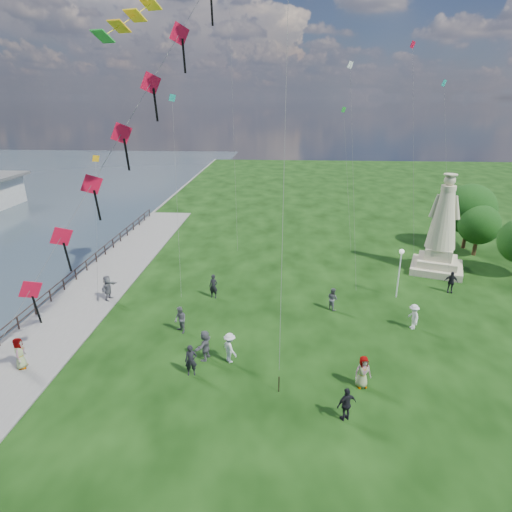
# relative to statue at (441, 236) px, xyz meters

# --- Properties ---
(waterfront) EXTENTS (200.00, 200.00, 1.51)m
(waterfront) POSITION_rel_statue_xyz_m (-29.07, -11.26, -3.22)
(waterfront) COLOR #2D3E43
(waterfront) RESTS_ON ground
(statue) EXTENTS (5.25, 5.25, 8.37)m
(statue) POSITION_rel_statue_xyz_m (0.00, 0.00, 0.00)
(statue) COLOR beige
(statue) RESTS_ON ground
(lamppost) EXTENTS (0.35, 0.35, 3.82)m
(lamppost) POSITION_rel_statue_xyz_m (-4.71, -5.59, -0.41)
(lamppost) COLOR silver
(lamppost) RESTS_ON ground
(tree_row) EXTENTS (5.97, 11.36, 6.42)m
(tree_row) POSITION_rel_statue_xyz_m (5.11, 4.08, 0.37)
(tree_row) COLOR #382314
(tree_row) RESTS_ON ground
(person_0) EXTENTS (0.71, 0.54, 1.77)m
(person_0) POSITION_rel_statue_xyz_m (-18.06, -16.12, -2.27)
(person_0) COLOR black
(person_0) RESTS_ON ground
(person_1) EXTENTS (0.97, 0.99, 1.76)m
(person_1) POSITION_rel_statue_xyz_m (-19.67, -11.77, -2.28)
(person_1) COLOR #595960
(person_1) RESTS_ON ground
(person_2) EXTENTS (1.20, 1.28, 1.80)m
(person_2) POSITION_rel_statue_xyz_m (-16.15, -14.77, -2.26)
(person_2) COLOR silver
(person_2) RESTS_ON ground
(person_3) EXTENTS (1.13, 0.92, 1.72)m
(person_3) POSITION_rel_statue_xyz_m (-10.21, -19.05, -2.30)
(person_3) COLOR black
(person_3) RESTS_ON ground
(person_4) EXTENTS (0.97, 0.72, 1.78)m
(person_4) POSITION_rel_statue_xyz_m (-9.05, -16.54, -2.27)
(person_4) COLOR #595960
(person_4) RESTS_ON ground
(person_5) EXTENTS (1.06, 1.86, 1.89)m
(person_5) POSITION_rel_statue_xyz_m (-26.03, -7.63, -2.22)
(person_5) COLOR #595960
(person_5) RESTS_ON ground
(person_6) EXTENTS (0.75, 0.58, 1.83)m
(person_6) POSITION_rel_statue_xyz_m (-18.40, -6.59, -2.25)
(person_6) COLOR black
(person_6) RESTS_ON ground
(person_7) EXTENTS (0.86, 0.93, 1.63)m
(person_7) POSITION_rel_statue_xyz_m (-9.73, -7.90, -2.35)
(person_7) COLOR #595960
(person_7) RESTS_ON ground
(person_8) EXTENTS (0.76, 1.19, 1.71)m
(person_8) POSITION_rel_statue_xyz_m (-4.81, -10.29, -2.31)
(person_8) COLOR silver
(person_8) RESTS_ON ground
(person_9) EXTENTS (1.09, 0.70, 1.72)m
(person_9) POSITION_rel_statue_xyz_m (-0.41, -4.46, -2.30)
(person_9) COLOR black
(person_9) RESTS_ON ground
(person_10) EXTENTS (0.74, 1.00, 1.82)m
(person_10) POSITION_rel_statue_xyz_m (-27.50, -16.26, -2.25)
(person_10) COLOR #595960
(person_10) RESTS_ON ground
(person_11) EXTENTS (1.17, 1.82, 1.82)m
(person_11) POSITION_rel_statue_xyz_m (-17.57, -14.61, -2.25)
(person_11) COLOR #595960
(person_11) RESTS_ON ground
(red_kite_train) EXTENTS (10.67, 9.35, 19.55)m
(red_kite_train) POSITION_rel_statue_xyz_m (-20.91, -15.62, 9.01)
(red_kite_train) COLOR black
(red_kite_train) RESTS_ON ground
(small_kites) EXTENTS (28.27, 17.73, 24.05)m
(small_kites) POSITION_rel_statue_xyz_m (-12.29, 2.02, 9.69)
(small_kites) COLOR teal
(small_kites) RESTS_ON ground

